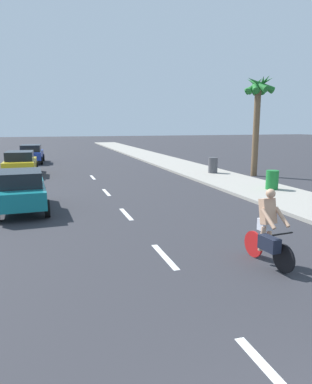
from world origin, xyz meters
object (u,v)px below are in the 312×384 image
(trash_bin_near, at_px, (272,180))
(parked_car_yellow, at_px, (20,162))
(parked_car_teal, at_px, (22,190))
(parked_car_blue, at_px, (31,153))
(trash_bin_far, at_px, (213,165))
(palm_tree_mid, at_px, (258,98))
(cyclist, at_px, (268,231))

(trash_bin_near, bearing_deg, parked_car_yellow, 140.93)
(parked_car_teal, height_order, parked_car_blue, same)
(parked_car_teal, xyz_separation_m, parked_car_blue, (-0.25, 17.92, 0.00))
(parked_car_yellow, bearing_deg, trash_bin_far, -15.55)
(parked_car_blue, xyz_separation_m, trash_bin_near, (11.71, -17.42, -0.24))
(parked_car_teal, relative_size, palm_tree_mid, 0.63)
(palm_tree_mid, height_order, trash_bin_near, palm_tree_mid)
(parked_car_yellow, xyz_separation_m, trash_bin_far, (12.04, -3.59, -0.20))
(parked_car_teal, relative_size, parked_car_blue, 0.94)
(parked_car_yellow, distance_m, trash_bin_near, 15.64)
(cyclist, height_order, parked_car_teal, cyclist)
(palm_tree_mid, bearing_deg, parked_car_yellow, 161.72)
(parked_car_teal, bearing_deg, parked_car_yellow, 91.31)
(parked_car_yellow, bearing_deg, palm_tree_mid, -17.24)
(cyclist, height_order, trash_bin_near, cyclist)
(trash_bin_far, bearing_deg, cyclist, -111.52)
(cyclist, relative_size, parked_car_teal, 0.45)
(parked_car_yellow, bearing_deg, trash_bin_near, -38.03)
(parked_car_yellow, height_order, parked_car_blue, same)
(cyclist, height_order, trash_bin_far, cyclist)
(parked_car_teal, xyz_separation_m, palm_tree_mid, (13.73, 5.60, 4.06))
(parked_car_blue, height_order, trash_bin_near, parked_car_blue)
(cyclist, xyz_separation_m, parked_car_teal, (-5.79, 7.36, 0.01))
(parked_car_teal, xyz_separation_m, parked_car_yellow, (-0.67, 10.36, 0.00))
(parked_car_yellow, xyz_separation_m, trash_bin_near, (12.14, -9.85, -0.24))
(parked_car_teal, distance_m, parked_car_yellow, 10.38)
(parked_car_blue, xyz_separation_m, trash_bin_far, (11.61, -11.15, -0.19))
(cyclist, bearing_deg, trash_bin_far, -117.25)
(cyclist, distance_m, parked_car_blue, 25.99)
(parked_car_yellow, distance_m, parked_car_blue, 7.58)
(parked_car_yellow, xyz_separation_m, parked_car_blue, (0.43, 7.56, -0.00))
(parked_car_teal, height_order, palm_tree_mid, palm_tree_mid)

